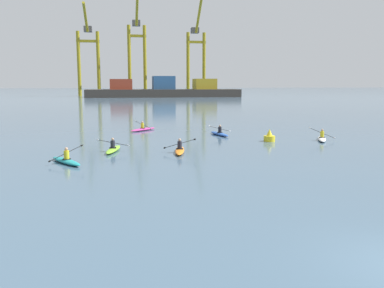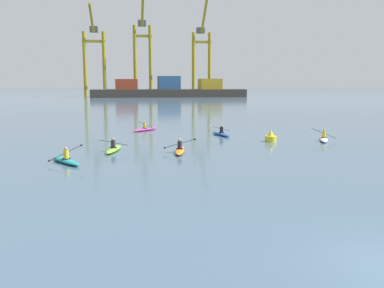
% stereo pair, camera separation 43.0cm
% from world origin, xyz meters
% --- Properties ---
extents(container_barge, '(51.08, 11.14, 6.95)m').
position_xyz_m(container_barge, '(6.52, 129.87, 2.25)').
color(container_barge, '#38332D').
rests_on(container_barge, ground).
extents(gantry_crane_west, '(7.94, 16.52, 30.43)m').
position_xyz_m(gantry_crane_west, '(-18.76, 142.69, 15.57)').
color(gantry_crane_west, olive).
rests_on(gantry_crane_west, ground).
extents(gantry_crane_west_mid, '(6.71, 17.83, 33.12)m').
position_xyz_m(gantry_crane_west_mid, '(-1.72, 141.40, 16.90)').
color(gantry_crane_west_mid, olive).
rests_on(gantry_crane_west_mid, ground).
extents(gantry_crane_east_mid, '(7.25, 16.41, 35.05)m').
position_xyz_m(gantry_crane_east_mid, '(20.13, 143.86, 16.30)').
color(gantry_crane_east_mid, olive).
rests_on(gantry_crane_east_mid, ground).
extents(channel_buoy, '(0.90, 0.90, 1.00)m').
position_xyz_m(channel_buoy, '(4.28, 22.35, 0.36)').
color(channel_buoy, yellow).
rests_on(channel_buoy, ground).
extents(kayak_magenta, '(2.84, 2.82, 0.98)m').
position_xyz_m(kayak_magenta, '(-5.32, 31.50, 0.17)').
color(kayak_magenta, '#C13384').
rests_on(kayak_magenta, ground).
extents(kayak_blue, '(2.19, 3.45, 0.96)m').
position_xyz_m(kayak_blue, '(1.23, 26.75, 0.17)').
color(kayak_blue, '#2856B2').
rests_on(kayak_blue, ground).
extents(kayak_white, '(1.99, 3.35, 1.08)m').
position_xyz_m(kayak_white, '(8.70, 22.18, 0.17)').
color(kayak_white, silver).
rests_on(kayak_white, ground).
extents(kayak_teal, '(2.31, 3.20, 1.04)m').
position_xyz_m(kayak_teal, '(-10.56, 15.63, 0.17)').
color(kayak_teal, teal).
rests_on(kayak_teal, ground).
extents(kayak_lime, '(2.22, 3.45, 0.95)m').
position_xyz_m(kayak_lime, '(-7.95, 19.45, 0.17)').
color(kayak_lime, '#7ABC2D').
rests_on(kayak_lime, ground).
extents(kayak_orange, '(2.20, 3.45, 0.98)m').
position_xyz_m(kayak_orange, '(-3.52, 18.29, 0.17)').
color(kayak_orange, orange).
rests_on(kayak_orange, ground).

